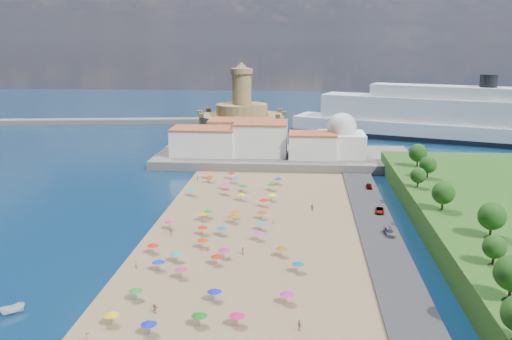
{
  "coord_description": "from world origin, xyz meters",
  "views": [
    {
      "loc": [
        16.45,
        -125.86,
        43.3
      ],
      "look_at": [
        4.0,
        25.0,
        8.0
      ],
      "focal_mm": 40.0,
      "sensor_mm": 36.0,
      "label": 1
    }
  ],
  "objects": [
    {
      "name": "terrace",
      "position": [
        10.0,
        73.0,
        1.5
      ],
      "size": [
        90.0,
        36.0,
        3.0
      ],
      "primitive_type": "cube",
      "color": "#59544C",
      "rests_on": "ground"
    },
    {
      "name": "beach_parasols",
      "position": [
        -1.02,
        -10.2,
        2.15
      ],
      "size": [
        32.36,
        113.79,
        2.2
      ],
      "color": "gray",
      "rests_on": "beach"
    },
    {
      "name": "waterfront_buildings",
      "position": [
        -3.05,
        73.64,
        7.88
      ],
      "size": [
        57.0,
        29.0,
        11.0
      ],
      "color": "silver",
      "rests_on": "terrace"
    },
    {
      "name": "breakwater",
      "position": [
        -110.0,
        153.0,
        1.3
      ],
      "size": [
        199.03,
        34.77,
        2.6
      ],
      "primitive_type": "cube",
      "rotation": [
        0.0,
        0.0,
        0.14
      ],
      "color": "#59544C",
      "rests_on": "ground"
    },
    {
      "name": "domed_building",
      "position": [
        30.0,
        71.0,
        8.97
      ],
      "size": [
        16.0,
        16.0,
        15.0
      ],
      "color": "silver",
      "rests_on": "terrace"
    },
    {
      "name": "beachgoers",
      "position": [
        1.67,
        -4.18,
        1.11
      ],
      "size": [
        35.74,
        95.84,
        1.8
      ],
      "color": "tan",
      "rests_on": "beach"
    },
    {
      "name": "moored_boats",
      "position": [
        -26.28,
        -52.8,
        0.76
      ],
      "size": [
        10.56,
        20.37,
        1.57
      ],
      "color": "white",
      "rests_on": "ground"
    },
    {
      "name": "fortress",
      "position": [
        -12.0,
        138.0,
        6.68
      ],
      "size": [
        40.0,
        40.0,
        32.4
      ],
      "color": "#A08450",
      "rests_on": "ground"
    },
    {
      "name": "hillside_trees",
      "position": [
        48.73,
        -8.34,
        9.85
      ],
      "size": [
        13.77,
        105.14,
        6.82
      ],
      "color": "#382314",
      "rests_on": "hillside"
    },
    {
      "name": "ground",
      "position": [
        0.0,
        0.0,
        0.0
      ],
      "size": [
        700.0,
        700.0,
        0.0
      ],
      "primitive_type": "plane",
      "color": "#071938",
      "rests_on": "ground"
    },
    {
      "name": "parked_cars",
      "position": [
        36.0,
        11.67,
        1.36
      ],
      "size": [
        2.68,
        44.63,
        1.38
      ],
      "color": "gray",
      "rests_on": "promenade"
    },
    {
      "name": "jetty",
      "position": [
        -12.0,
        108.0,
        1.2
      ],
      "size": [
        18.0,
        70.0,
        2.4
      ],
      "primitive_type": "cube",
      "color": "#59544C",
      "rests_on": "ground"
    },
    {
      "name": "cruise_ship",
      "position": [
        75.95,
        122.42,
        8.45
      ],
      "size": [
        129.21,
        63.98,
        28.53
      ],
      "color": "black",
      "rests_on": "ground"
    }
  ]
}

